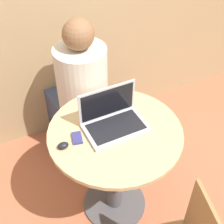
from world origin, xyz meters
TOP-DOWN VIEW (x-y plane):
  - ground_plane at (0.00, 0.00)m, footprint 12.00×12.00m
  - round_table at (0.00, 0.00)m, footprint 0.77×0.77m
  - laptop at (0.01, 0.04)m, footprint 0.35×0.23m
  - cell_phone at (-0.22, 0.03)m, footprint 0.07×0.10m
  - computer_mouse at (-0.31, 0.01)m, footprint 0.06×0.04m
  - person_seated at (0.02, 0.65)m, footprint 0.40×0.58m

SIDE VIEW (x-z plane):
  - ground_plane at x=0.00m, z-range 0.00..0.00m
  - person_seated at x=0.02m, z-range -0.10..1.06m
  - round_table at x=0.00m, z-range 0.15..0.89m
  - cell_phone at x=-0.22m, z-range 0.75..0.76m
  - computer_mouse at x=-0.31m, z-range 0.75..0.78m
  - laptop at x=0.01m, z-range 0.68..0.90m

